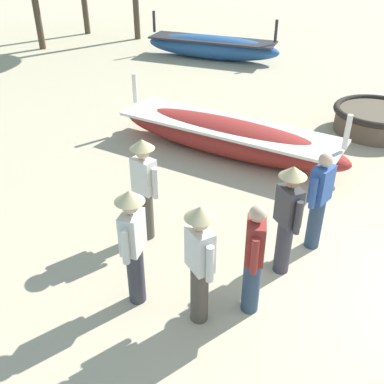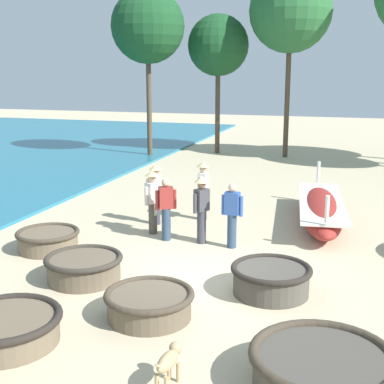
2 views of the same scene
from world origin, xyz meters
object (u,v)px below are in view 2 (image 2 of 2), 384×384
at_px(fisherman_standing_right, 166,208).
at_px(tree_center, 291,11).
at_px(coracle_far_right, 48,239).
at_px(coracle_tilted, 84,267).
at_px(fisherman_crouching, 203,187).
at_px(tree_tall_back, 218,46).
at_px(coracle_center, 6,327).
at_px(fisherman_standing_left, 153,198).
at_px(tree_rightmost, 148,27).
at_px(long_boat_blue_hull, 321,210).
at_px(coracle_upturned, 323,368).
at_px(coracle_front_left, 149,303).
at_px(dog, 169,361).
at_px(fisherman_hauling, 156,190).
at_px(fisherman_by_coracle, 232,214).
at_px(fisherman_with_hat, 202,205).
at_px(coracle_weathered, 271,279).

height_order(fisherman_standing_right, tree_center, tree_center).
relative_size(coracle_far_right, coracle_tilted, 0.94).
xyz_separation_m(fisherman_crouching, tree_tall_back, (-2.79, 12.22, 4.35)).
xyz_separation_m(coracle_center, tree_tall_back, (-1.84, 19.91, 5.04)).
height_order(fisherman_standing_left, tree_rightmost, tree_rightmost).
bearing_deg(coracle_tilted, coracle_far_right, 140.67).
bearing_deg(tree_tall_back, long_boat_blue_hull, -62.57).
bearing_deg(coracle_upturned, coracle_front_left, 157.01).
distance_m(coracle_upturned, tree_tall_back, 21.36).
xyz_separation_m(long_boat_blue_hull, fisherman_crouching, (-3.22, -0.64, 0.57)).
xyz_separation_m(dog, tree_tall_back, (-4.65, 20.24, 4.93)).
relative_size(fisherman_hauling, fisherman_standing_right, 1.06).
bearing_deg(fisherman_by_coracle, tree_rightmost, 119.70).
bearing_deg(fisherman_standing_left, fisherman_standing_right, -38.71).
xyz_separation_m(coracle_front_left, fisherman_with_hat, (-0.29, 4.16, 0.70)).
xyz_separation_m(fisherman_standing_left, fisherman_by_coracle, (2.21, -0.49, -0.12)).
relative_size(fisherman_standing_left, dog, 2.44).
xyz_separation_m(fisherman_crouching, tree_rightmost, (-5.63, 10.08, 5.15)).
bearing_deg(long_boat_blue_hull, coracle_weathered, -95.97).
bearing_deg(coracle_center, coracle_far_right, 113.94).
bearing_deg(coracle_center, tree_tall_back, 95.28).
xyz_separation_m(coracle_center, fisherman_crouching, (0.95, 7.68, 0.69)).
relative_size(fisherman_with_hat, fisherman_standing_right, 1.06).
distance_m(coracle_tilted, fisherman_with_hat, 3.45).
relative_size(coracle_front_left, fisherman_standing_left, 0.93).
bearing_deg(coracle_front_left, fisherman_standing_left, 110.70).
distance_m(coracle_far_right, coracle_front_left, 4.42).
relative_size(fisherman_by_coracle, tree_tall_back, 0.23).
height_order(coracle_center, fisherman_crouching, fisherman_crouching).
bearing_deg(tree_center, tree_tall_back, 174.82).
height_order(fisherman_crouching, fisherman_standing_right, fisherman_crouching).
relative_size(coracle_weathered, fisherman_by_coracle, 0.98).
bearing_deg(coracle_front_left, fisherman_standing_right, 106.19).
relative_size(coracle_center, coracle_tilted, 1.11).
bearing_deg(fisherman_standing_left, tree_rightmost, 112.08).
height_order(coracle_far_right, fisherman_by_coracle, fisherman_by_coracle).
distance_m(coracle_far_right, coracle_weathered, 5.51).
bearing_deg(coracle_weathered, fisherman_with_hat, 129.89).
relative_size(coracle_tilted, fisherman_by_coracle, 1.01).
xyz_separation_m(coracle_far_right, coracle_upturned, (6.59, -3.84, 0.04)).
xyz_separation_m(fisherman_hauling, fisherman_standing_right, (0.75, -1.25, -0.12)).
bearing_deg(tree_center, coracle_weathered, -83.22).
xyz_separation_m(fisherman_by_coracle, fisherman_hauling, (-2.44, 1.33, 0.12)).
distance_m(coracle_tilted, fisherman_crouching, 5.17).
height_order(dog, tree_rightmost, tree_rightmost).
bearing_deg(fisherman_hauling, coracle_tilted, -89.29).
bearing_deg(tree_tall_back, fisherman_crouching, -77.14).
distance_m(fisherman_crouching, fisherman_by_coracle, 2.54).
height_order(fisherman_by_coracle, fisherman_standing_right, same).
distance_m(long_boat_blue_hull, tree_center, 13.19).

